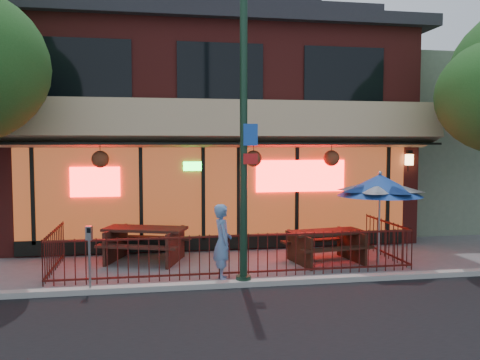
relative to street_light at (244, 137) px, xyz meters
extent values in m
plane|color=gray|center=(0.00, 0.40, -3.15)|extent=(80.00, 80.00, 0.00)
cube|color=#999993|center=(0.00, -0.10, -3.09)|extent=(80.00, 0.25, 0.12)
cube|color=maroon|center=(0.00, 7.60, 0.10)|extent=(12.00, 8.00, 6.50)
cube|color=#59230F|center=(0.00, 3.58, -1.50)|extent=(11.00, 0.06, 2.60)
cube|color=#FF0C0C|center=(2.30, 3.50, -1.05)|extent=(2.60, 0.04, 0.90)
cube|color=#FF0C0C|center=(-3.40, 3.50, -1.15)|extent=(1.30, 0.04, 0.80)
cube|color=tan|center=(0.00, 3.10, 0.40)|extent=(12.20, 1.33, 1.26)
cube|color=black|center=(-3.60, 3.58, 1.85)|extent=(2.40, 0.06, 1.60)
cube|color=black|center=(0.00, 3.58, 1.85)|extent=(2.40, 0.06, 1.60)
cube|color=black|center=(3.60, 3.58, 1.85)|extent=(2.40, 0.06, 1.60)
cube|color=black|center=(0.00, 3.55, -2.90)|extent=(11.00, 0.12, 0.40)
cube|color=#FFC672|center=(5.60, 3.42, -0.60)|extent=(0.18, 0.18, 0.32)
cube|color=gray|center=(9.00, 8.10, -0.15)|extent=(6.00, 7.00, 6.00)
cube|color=#45120E|center=(0.00, 0.60, -2.20)|extent=(8.40, 0.04, 0.04)
cube|color=#45120E|center=(0.00, 0.60, -3.03)|extent=(8.40, 0.04, 0.04)
cube|color=#45120E|center=(-4.20, 1.90, -2.20)|extent=(0.04, 2.60, 0.04)
cube|color=#45120E|center=(4.20, 1.90, -2.20)|extent=(0.04, 2.60, 0.04)
cylinder|color=#45120E|center=(0.00, 0.60, -2.65)|extent=(0.02, 0.02, 1.00)
cylinder|color=#153020|center=(0.00, 0.00, 0.35)|extent=(0.16, 0.16, 7.00)
cylinder|color=#153020|center=(0.00, 0.00, -3.05)|extent=(0.32, 0.32, 0.20)
cube|color=#194CB2|center=(0.12, -0.15, 0.05)|extent=(0.30, 0.02, 0.45)
cube|color=red|center=(0.12, -0.15, -0.45)|extent=(0.30, 0.02, 0.22)
cube|color=#3F1E17|center=(-2.85, 2.84, -2.73)|extent=(0.55, 1.42, 0.84)
cube|color=#3F1E17|center=(-1.34, 2.32, -2.73)|extent=(0.55, 1.42, 0.84)
cube|color=#3F1E17|center=(-2.09, 2.58, -2.30)|extent=(2.22, 1.48, 0.07)
cube|color=#3F1E17|center=(-2.30, 1.99, -2.65)|extent=(2.04, 0.98, 0.06)
cube|color=#3F1E17|center=(-1.89, 3.17, -2.65)|extent=(2.04, 0.98, 0.06)
cube|color=#341C12|center=(1.70, 1.57, -2.76)|extent=(0.27, 1.37, 0.78)
cube|color=#341C12|center=(3.17, 1.80, -2.76)|extent=(0.27, 1.37, 0.78)
cube|color=#341C12|center=(2.43, 1.68, -2.37)|extent=(2.00, 1.07, 0.06)
cube|color=#341C12|center=(2.52, 1.11, -2.68)|extent=(1.93, 0.58, 0.05)
cube|color=#341C12|center=(2.35, 2.26, -2.68)|extent=(1.93, 0.58, 0.05)
cylinder|color=gray|center=(3.60, 1.13, -2.07)|extent=(0.05, 0.05, 2.15)
cone|color=#1A3F94|center=(3.60, 1.13, -1.14)|extent=(2.05, 2.05, 0.54)
sphere|color=gray|center=(3.60, 1.13, -0.85)|extent=(0.10, 0.10, 0.10)
imported|color=#5C85B9|center=(-0.39, 0.50, -2.30)|extent=(0.43, 0.63, 1.69)
cylinder|color=gray|center=(-3.16, -0.08, -2.59)|extent=(0.05, 0.05, 1.11)
cube|color=gray|center=(-3.16, -0.08, -1.92)|extent=(0.14, 0.13, 0.28)
cube|color=black|center=(-3.16, -0.13, -1.86)|extent=(0.08, 0.03, 0.10)
camera|label=1|loc=(-1.91, -10.49, -0.15)|focal=38.00mm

